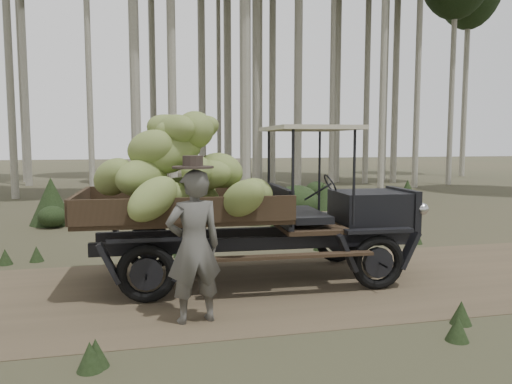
% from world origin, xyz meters
% --- Properties ---
extents(ground, '(120.00, 120.00, 0.00)m').
position_xyz_m(ground, '(0.00, 0.00, 0.00)').
color(ground, '#473D2B').
rests_on(ground, ground).
extents(dirt_track, '(70.00, 4.00, 0.01)m').
position_xyz_m(dirt_track, '(0.00, 0.00, 0.00)').
color(dirt_track, brown).
rests_on(dirt_track, ground).
extents(banana_truck, '(5.65, 3.05, 2.84)m').
position_xyz_m(banana_truck, '(-1.74, 0.30, 1.61)').
color(banana_truck, black).
rests_on(banana_truck, ground).
extents(farmer, '(0.78, 0.60, 2.11)m').
position_xyz_m(farmer, '(-2.27, -1.30, 1.00)').
color(farmer, '#514F4A').
rests_on(farmer, ground).
extents(undergrowth, '(22.71, 20.68, 1.39)m').
position_xyz_m(undergrowth, '(-2.90, 0.93, 0.51)').
color(undergrowth, '#233319').
rests_on(undergrowth, ground).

